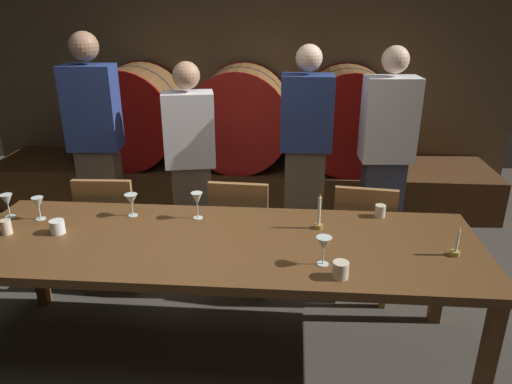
{
  "coord_description": "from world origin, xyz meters",
  "views": [
    {
      "loc": [
        0.54,
        -2.38,
        1.99
      ],
      "look_at": [
        0.34,
        0.18,
        0.97
      ],
      "focal_mm": 33.67,
      "sensor_mm": 36.0,
      "label": 1
    }
  ],
  "objects_px": {
    "guest_center_right": "(305,158)",
    "candle_left": "(319,219)",
    "cup_far_left": "(6,227)",
    "chair_left": "(112,226)",
    "wine_glass_far_right": "(324,244)",
    "cup_center_left": "(57,227)",
    "chair_center": "(241,230)",
    "cup_far_right": "(380,211)",
    "wine_glass_center": "(131,200)",
    "wine_barrel_center": "(241,117)",
    "dining_table": "(222,250)",
    "chair_right": "(362,236)",
    "guest_far_left": "(97,149)",
    "cup_center_right": "(341,270)",
    "wine_barrel_left": "(134,115)",
    "wine_barrel_right": "(348,119)",
    "guest_far_right": "(385,161)",
    "guest_center_left": "(191,164)",
    "wine_glass_far_left": "(7,201)",
    "candle_right": "(456,248)",
    "wine_glass_right": "(197,200)",
    "wine_glass_left": "(38,204)"
  },
  "relations": [
    {
      "from": "guest_far_left",
      "to": "chair_center",
      "type": "bearing_deg",
      "value": 155.79
    },
    {
      "from": "dining_table",
      "to": "chair_right",
      "type": "relative_size",
      "value": 3.25
    },
    {
      "from": "guest_center_right",
      "to": "cup_far_right",
      "type": "relative_size",
      "value": 22.63
    },
    {
      "from": "wine_barrel_left",
      "to": "wine_barrel_right",
      "type": "height_order",
      "value": "same"
    },
    {
      "from": "wine_barrel_left",
      "to": "cup_far_left",
      "type": "height_order",
      "value": "wine_barrel_left"
    },
    {
      "from": "wine_glass_right",
      "to": "wine_glass_far_right",
      "type": "height_order",
      "value": "wine_glass_right"
    },
    {
      "from": "wine_barrel_right",
      "to": "guest_far_left",
      "type": "bearing_deg",
      "value": -148.74
    },
    {
      "from": "candle_left",
      "to": "cup_far_left",
      "type": "bearing_deg",
      "value": -173.24
    },
    {
      "from": "guest_center_left",
      "to": "cup_center_right",
      "type": "bearing_deg",
      "value": 112.75
    },
    {
      "from": "candle_right",
      "to": "wine_glass_far_left",
      "type": "relative_size",
      "value": 1.17
    },
    {
      "from": "chair_left",
      "to": "guest_far_right",
      "type": "xyz_separation_m",
      "value": [
        1.97,
        0.49,
        0.39
      ]
    },
    {
      "from": "cup_far_left",
      "to": "cup_center_right",
      "type": "bearing_deg",
      "value": -9.84
    },
    {
      "from": "guest_center_left",
      "to": "dining_table",
      "type": "bearing_deg",
      "value": 97.73
    },
    {
      "from": "guest_far_right",
      "to": "guest_center_right",
      "type": "bearing_deg",
      "value": -4.95
    },
    {
      "from": "wine_glass_far_right",
      "to": "cup_center_left",
      "type": "height_order",
      "value": "wine_glass_far_right"
    },
    {
      "from": "chair_right",
      "to": "guest_center_right",
      "type": "distance_m",
      "value": 0.76
    },
    {
      "from": "wine_glass_left",
      "to": "wine_glass_far_right",
      "type": "bearing_deg",
      "value": -13.66
    },
    {
      "from": "dining_table",
      "to": "wine_glass_far_right",
      "type": "xyz_separation_m",
      "value": [
        0.54,
        -0.22,
        0.17
      ]
    },
    {
      "from": "chair_center",
      "to": "cup_far_right",
      "type": "bearing_deg",
      "value": 164.61
    },
    {
      "from": "chair_left",
      "to": "candle_left",
      "type": "relative_size",
      "value": 4.04
    },
    {
      "from": "wine_barrel_center",
      "to": "guest_center_right",
      "type": "xyz_separation_m",
      "value": [
        0.62,
        -1.18,
        -0.04
      ]
    },
    {
      "from": "wine_glass_far_right",
      "to": "cup_far_right",
      "type": "height_order",
      "value": "wine_glass_far_right"
    },
    {
      "from": "chair_left",
      "to": "wine_glass_right",
      "type": "distance_m",
      "value": 0.9
    },
    {
      "from": "guest_center_right",
      "to": "candle_right",
      "type": "distance_m",
      "value": 1.46
    },
    {
      "from": "wine_glass_center",
      "to": "cup_center_left",
      "type": "xyz_separation_m",
      "value": [
        -0.35,
        -0.27,
        -0.06
      ]
    },
    {
      "from": "candle_left",
      "to": "wine_glass_far_right",
      "type": "xyz_separation_m",
      "value": [
        0.0,
        -0.41,
        0.05
      ]
    },
    {
      "from": "guest_far_right",
      "to": "cup_center_left",
      "type": "relative_size",
      "value": 20.46
    },
    {
      "from": "guest_far_left",
      "to": "cup_center_right",
      "type": "relative_size",
      "value": 21.67
    },
    {
      "from": "cup_far_left",
      "to": "chair_left",
      "type": "bearing_deg",
      "value": 64.2
    },
    {
      "from": "wine_glass_far_right",
      "to": "cup_center_left",
      "type": "relative_size",
      "value": 1.82
    },
    {
      "from": "guest_far_right",
      "to": "wine_glass_far_left",
      "type": "distance_m",
      "value": 2.6
    },
    {
      "from": "chair_right",
      "to": "guest_center_right",
      "type": "bearing_deg",
      "value": -45.87
    },
    {
      "from": "wine_barrel_center",
      "to": "guest_center_left",
      "type": "distance_m",
      "value": 1.23
    },
    {
      "from": "wine_glass_center",
      "to": "wine_glass_far_right",
      "type": "xyz_separation_m",
      "value": [
        1.14,
        -0.5,
        0.01
      ]
    },
    {
      "from": "wine_glass_far_left",
      "to": "wine_glass_far_right",
      "type": "xyz_separation_m",
      "value": [
        1.89,
        -0.43,
        0.01
      ]
    },
    {
      "from": "guest_center_right",
      "to": "dining_table",
      "type": "bearing_deg",
      "value": 67.98
    },
    {
      "from": "cup_center_left",
      "to": "guest_far_right",
      "type": "bearing_deg",
      "value": 29.51
    },
    {
      "from": "guest_far_left",
      "to": "cup_far_right",
      "type": "bearing_deg",
      "value": 156.61
    },
    {
      "from": "guest_far_right",
      "to": "chair_right",
      "type": "bearing_deg",
      "value": 64.05
    },
    {
      "from": "wine_barrel_left",
      "to": "candle_right",
      "type": "height_order",
      "value": "wine_barrel_left"
    },
    {
      "from": "chair_center",
      "to": "guest_center_right",
      "type": "xyz_separation_m",
      "value": [
        0.44,
        0.48,
        0.39
      ]
    },
    {
      "from": "wine_barrel_right",
      "to": "cup_center_left",
      "type": "relative_size",
      "value": 11.78
    },
    {
      "from": "cup_center_left",
      "to": "wine_glass_center",
      "type": "bearing_deg",
      "value": 37.56
    },
    {
      "from": "guest_center_right",
      "to": "candle_left",
      "type": "distance_m",
      "value": 0.98
    },
    {
      "from": "cup_far_right",
      "to": "guest_far_left",
      "type": "bearing_deg",
      "value": 160.62
    },
    {
      "from": "wine_barrel_center",
      "to": "dining_table",
      "type": "height_order",
      "value": "wine_barrel_center"
    },
    {
      "from": "wine_glass_far_right",
      "to": "chair_left",
      "type": "bearing_deg",
      "value": 148.45
    },
    {
      "from": "wine_glass_far_right",
      "to": "cup_center_left",
      "type": "bearing_deg",
      "value": 171.07
    },
    {
      "from": "guest_center_right",
      "to": "wine_glass_right",
      "type": "relative_size",
      "value": 10.3
    },
    {
      "from": "guest_center_left",
      "to": "wine_glass_far_left",
      "type": "height_order",
      "value": "guest_center_left"
    }
  ]
}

